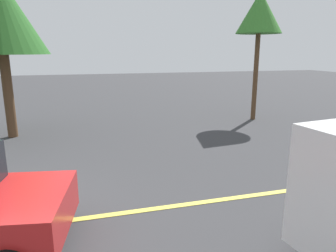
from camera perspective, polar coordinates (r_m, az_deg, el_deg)
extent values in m
cube|color=#E0D14C|center=(6.67, -2.61, -14.90)|extent=(28.00, 0.16, 0.01)
cylinder|color=black|center=(5.91, 26.22, -16.30)|extent=(0.79, 0.35, 0.76)
cylinder|color=black|center=(6.60, -21.37, -13.14)|extent=(0.67, 0.32, 0.64)
cylinder|color=#513823|center=(15.21, 15.68, 8.49)|extent=(0.22, 0.22, 3.94)
cone|color=#387A2D|center=(15.26, 16.40, 19.32)|extent=(2.05, 2.05, 1.82)
cylinder|color=#513823|center=(13.02, -27.11, 4.79)|extent=(0.35, 0.35, 3.07)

